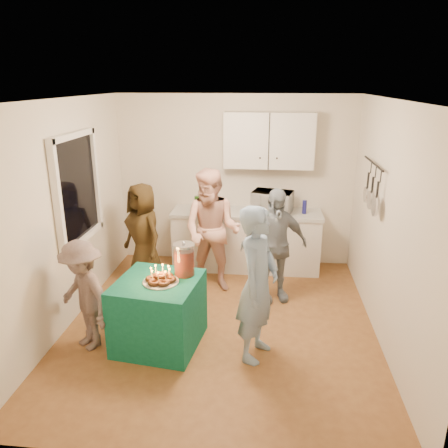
# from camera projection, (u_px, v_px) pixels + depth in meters

# --- Properties ---
(floor) EXTENTS (4.00, 4.00, 0.00)m
(floor) POSITION_uv_depth(u_px,v_px,m) (221.00, 324.00, 5.24)
(floor) COLOR brown
(floor) RESTS_ON ground
(ceiling) EXTENTS (4.00, 4.00, 0.00)m
(ceiling) POSITION_uv_depth(u_px,v_px,m) (220.00, 99.00, 4.42)
(ceiling) COLOR white
(ceiling) RESTS_ON floor
(back_wall) EXTENTS (3.60, 3.60, 0.00)m
(back_wall) POSITION_uv_depth(u_px,v_px,m) (235.00, 181.00, 6.72)
(back_wall) COLOR silver
(back_wall) RESTS_ON floor
(left_wall) EXTENTS (4.00, 4.00, 0.00)m
(left_wall) POSITION_uv_depth(u_px,v_px,m) (65.00, 216.00, 5.01)
(left_wall) COLOR silver
(left_wall) RESTS_ON floor
(right_wall) EXTENTS (4.00, 4.00, 0.00)m
(right_wall) POSITION_uv_depth(u_px,v_px,m) (388.00, 226.00, 4.65)
(right_wall) COLOR silver
(right_wall) RESTS_ON floor
(window_night) EXTENTS (0.04, 1.00, 1.20)m
(window_night) POSITION_uv_depth(u_px,v_px,m) (76.00, 189.00, 5.21)
(window_night) COLOR black
(window_night) RESTS_ON left_wall
(counter) EXTENTS (2.20, 0.58, 0.86)m
(counter) POSITION_uv_depth(u_px,v_px,m) (246.00, 241.00, 6.69)
(counter) COLOR white
(counter) RESTS_ON floor
(countertop) EXTENTS (2.24, 0.62, 0.05)m
(countertop) POSITION_uv_depth(u_px,v_px,m) (247.00, 213.00, 6.55)
(countertop) COLOR beige
(countertop) RESTS_ON counter
(upper_cabinet) EXTENTS (1.30, 0.30, 0.80)m
(upper_cabinet) POSITION_uv_depth(u_px,v_px,m) (269.00, 140.00, 6.32)
(upper_cabinet) COLOR white
(upper_cabinet) RESTS_ON back_wall
(pot_rack) EXTENTS (0.12, 1.00, 0.60)m
(pot_rack) POSITION_uv_depth(u_px,v_px,m) (370.00, 184.00, 5.23)
(pot_rack) COLOR black
(pot_rack) RESTS_ON right_wall
(microwave) EXTENTS (0.65, 0.52, 0.32)m
(microwave) POSITION_uv_depth(u_px,v_px,m) (272.00, 202.00, 6.45)
(microwave) COLOR white
(microwave) RESTS_ON countertop
(party_table) EXTENTS (0.96, 0.96, 0.76)m
(party_table) POSITION_uv_depth(u_px,v_px,m) (159.00, 313.00, 4.75)
(party_table) COLOR #0E5E45
(party_table) RESTS_ON floor
(donut_cake) EXTENTS (0.38, 0.38, 0.18)m
(donut_cake) POSITION_uv_depth(u_px,v_px,m) (161.00, 275.00, 4.56)
(donut_cake) COLOR #381C0C
(donut_cake) RESTS_ON party_table
(punch_jar) EXTENTS (0.22, 0.22, 0.34)m
(punch_jar) POSITION_uv_depth(u_px,v_px,m) (184.00, 260.00, 4.72)
(punch_jar) COLOR #B5250E
(punch_jar) RESTS_ON party_table
(man_birthday) EXTENTS (0.57, 0.70, 1.65)m
(man_birthday) POSITION_uv_depth(u_px,v_px,m) (258.00, 284.00, 4.41)
(man_birthday) COLOR #839FBF
(man_birthday) RESTS_ON floor
(woman_back_left) EXTENTS (0.85, 0.81, 1.46)m
(woman_back_left) POSITION_uv_depth(u_px,v_px,m) (143.00, 234.00, 6.12)
(woman_back_left) COLOR brown
(woman_back_left) RESTS_ON floor
(woman_back_center) EXTENTS (0.95, 0.82, 1.69)m
(woman_back_center) POSITION_uv_depth(u_px,v_px,m) (212.00, 231.00, 5.89)
(woman_back_center) COLOR #E38876
(woman_back_center) RESTS_ON floor
(woman_back_right) EXTENTS (0.96, 0.62, 1.52)m
(woman_back_right) POSITION_uv_depth(u_px,v_px,m) (274.00, 246.00, 5.62)
(woman_back_right) COLOR #0F2134
(woman_back_right) RESTS_ON floor
(child_near_left) EXTENTS (0.91, 0.85, 1.23)m
(child_near_left) POSITION_uv_depth(u_px,v_px,m) (84.00, 295.00, 4.62)
(child_near_left) COLOR #62504E
(child_near_left) RESTS_ON floor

